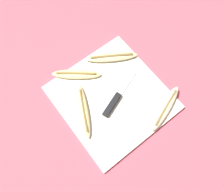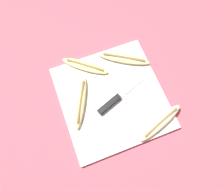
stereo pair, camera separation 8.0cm
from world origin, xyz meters
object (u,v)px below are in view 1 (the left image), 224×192
(banana_spotted_left, at_px, (84,111))
(banana_pale_long, at_px, (165,108))
(knife, at_px, (115,101))
(banana_golden_short, at_px, (76,74))
(banana_mellow_near, at_px, (112,57))

(banana_spotted_left, distance_m, banana_pale_long, 0.30)
(knife, bearing_deg, banana_pale_long, 23.08)
(knife, bearing_deg, banana_golden_short, 176.13)
(banana_mellow_near, xyz_separation_m, banana_pale_long, (0.29, 0.02, 0.00))
(knife, distance_m, banana_mellow_near, 0.18)
(knife, bearing_deg, banana_mellow_near, 125.41)
(knife, relative_size, banana_golden_short, 1.22)
(knife, xyz_separation_m, banana_mellow_near, (-0.15, 0.10, 0.00))
(banana_mellow_near, bearing_deg, banana_golden_short, -98.84)
(knife, xyz_separation_m, banana_pale_long, (0.14, 0.13, 0.00))
(banana_mellow_near, relative_size, banana_pale_long, 1.00)
(knife, height_order, banana_mellow_near, banana_mellow_near)
(banana_golden_short, bearing_deg, banana_spotted_left, -24.46)
(banana_pale_long, height_order, banana_golden_short, banana_pale_long)
(banana_mellow_near, bearing_deg, banana_pale_long, 4.55)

